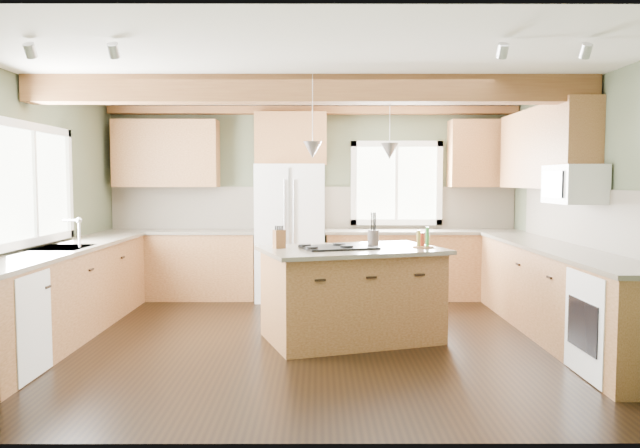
{
  "coord_description": "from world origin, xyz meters",
  "views": [
    {
      "loc": [
        0.07,
        -6.16,
        1.59
      ],
      "look_at": [
        0.09,
        0.3,
        1.14
      ],
      "focal_mm": 35.0,
      "sensor_mm": 36.0,
      "label": 1
    }
  ],
  "objects": [
    {
      "name": "floor",
      "position": [
        0.0,
        0.0,
        0.0
      ],
      "size": [
        5.6,
        5.6,
        0.0
      ],
      "primitive_type": "plane",
      "color": "black",
      "rests_on": "ground"
    },
    {
      "name": "ceiling",
      "position": [
        0.0,
        0.0,
        2.6
      ],
      "size": [
        5.6,
        5.6,
        0.0
      ],
      "primitive_type": "plane",
      "rotation": [
        3.14,
        0.0,
        0.0
      ],
      "color": "silver",
      "rests_on": "wall_back"
    },
    {
      "name": "wall_back",
      "position": [
        0.0,
        2.5,
        1.3
      ],
      "size": [
        5.6,
        0.0,
        5.6
      ],
      "primitive_type": "plane",
      "rotation": [
        1.57,
        0.0,
        0.0
      ],
      "color": "#454D37",
      "rests_on": "ground"
    },
    {
      "name": "wall_left",
      "position": [
        -2.8,
        0.0,
        1.3
      ],
      "size": [
        0.0,
        5.0,
        5.0
      ],
      "primitive_type": "plane",
      "rotation": [
        1.57,
        0.0,
        1.57
      ],
      "color": "#454D37",
      "rests_on": "ground"
    },
    {
      "name": "wall_right",
      "position": [
        2.8,
        0.0,
        1.3
      ],
      "size": [
        0.0,
        5.0,
        5.0
      ],
      "primitive_type": "plane",
      "rotation": [
        1.57,
        0.0,
        -1.57
      ],
      "color": "#454D37",
      "rests_on": "ground"
    },
    {
      "name": "ceiling_beam",
      "position": [
        0.0,
        -0.02,
        2.47
      ],
      "size": [
        5.55,
        0.26,
        0.26
      ],
      "primitive_type": "cube",
      "color": "brown",
      "rests_on": "ceiling"
    },
    {
      "name": "soffit_trim",
      "position": [
        0.0,
        2.4,
        2.54
      ],
      "size": [
        5.55,
        0.2,
        0.1
      ],
      "primitive_type": "cube",
      "color": "brown",
      "rests_on": "ceiling"
    },
    {
      "name": "backsplash_back",
      "position": [
        0.0,
        2.48,
        1.21
      ],
      "size": [
        5.58,
        0.03,
        0.58
      ],
      "primitive_type": "cube",
      "color": "brown",
      "rests_on": "wall_back"
    },
    {
      "name": "backsplash_right",
      "position": [
        2.78,
        0.05,
        1.21
      ],
      "size": [
        0.03,
        3.7,
        0.58
      ],
      "primitive_type": "cube",
      "color": "brown",
      "rests_on": "wall_right"
    },
    {
      "name": "base_cab_back_left",
      "position": [
        -1.79,
        2.2,
        0.44
      ],
      "size": [
        2.02,
        0.6,
        0.88
      ],
      "primitive_type": "cube",
      "color": "brown",
      "rests_on": "floor"
    },
    {
      "name": "counter_back_left",
      "position": [
        -1.79,
        2.2,
        0.9
      ],
      "size": [
        2.06,
        0.64,
        0.04
      ],
      "primitive_type": "cube",
      "color": "brown",
      "rests_on": "base_cab_back_left"
    },
    {
      "name": "base_cab_back_right",
      "position": [
        1.49,
        2.2,
        0.44
      ],
      "size": [
        2.62,
        0.6,
        0.88
      ],
      "primitive_type": "cube",
      "color": "brown",
      "rests_on": "floor"
    },
    {
      "name": "counter_back_right",
      "position": [
        1.49,
        2.2,
        0.9
      ],
      "size": [
        2.66,
        0.64,
        0.04
      ],
      "primitive_type": "cube",
      "color": "brown",
      "rests_on": "base_cab_back_right"
    },
    {
      "name": "base_cab_left",
      "position": [
        -2.5,
        0.05,
        0.44
      ],
      "size": [
        0.6,
        3.7,
        0.88
      ],
      "primitive_type": "cube",
      "color": "brown",
      "rests_on": "floor"
    },
    {
      "name": "counter_left",
      "position": [
        -2.5,
        0.05,
        0.9
      ],
      "size": [
        0.64,
        3.74,
        0.04
      ],
      "primitive_type": "cube",
      "color": "brown",
      "rests_on": "base_cab_left"
    },
    {
      "name": "base_cab_right",
      "position": [
        2.5,
        0.05,
        0.44
      ],
      "size": [
        0.6,
        3.7,
        0.88
      ],
      "primitive_type": "cube",
      "color": "brown",
      "rests_on": "floor"
    },
    {
      "name": "counter_right",
      "position": [
        2.5,
        0.05,
        0.9
      ],
      "size": [
        0.64,
        3.74,
        0.04
      ],
      "primitive_type": "cube",
      "color": "brown",
      "rests_on": "base_cab_right"
    },
    {
      "name": "upper_cab_back_left",
      "position": [
        -1.99,
        2.33,
        1.95
      ],
      "size": [
        1.4,
        0.35,
        0.9
      ],
      "primitive_type": "cube",
      "color": "brown",
      "rests_on": "wall_back"
    },
    {
      "name": "upper_cab_over_fridge",
      "position": [
        -0.3,
        2.33,
        2.15
      ],
      "size": [
        0.96,
        0.35,
        0.7
      ],
      "primitive_type": "cube",
      "color": "brown",
      "rests_on": "wall_back"
    },
    {
      "name": "upper_cab_right",
      "position": [
        2.62,
        0.9,
        1.95
      ],
      "size": [
        0.35,
        2.2,
        0.9
      ],
      "primitive_type": "cube",
      "color": "brown",
      "rests_on": "wall_right"
    },
    {
      "name": "upper_cab_back_corner",
      "position": [
        2.3,
        2.33,
        1.95
      ],
      "size": [
        0.9,
        0.35,
        0.9
      ],
      "primitive_type": "cube",
      "color": "brown",
      "rests_on": "wall_back"
    },
    {
      "name": "window_left",
      "position": [
        -2.78,
        0.05,
        1.55
      ],
      "size": [
        0.04,
        1.6,
        1.05
      ],
      "primitive_type": "cube",
      "color": "white",
      "rests_on": "wall_left"
    },
    {
      "name": "window_back",
      "position": [
        1.15,
        2.48,
        1.55
      ],
      "size": [
        1.1,
        0.04,
        1.0
      ],
      "primitive_type": "cube",
      "color": "white",
      "rests_on": "wall_back"
    },
    {
      "name": "sink",
      "position": [
        -2.5,
        0.05,
        0.91
      ],
      "size": [
        0.5,
        0.65,
        0.03
      ],
      "primitive_type": "cube",
      "color": "#262628",
      "rests_on": "counter_left"
    },
    {
      "name": "faucet",
      "position": [
        -2.32,
        0.05,
        1.05
      ],
      "size": [
        0.02,
        0.02,
        0.28
      ],
      "primitive_type": "cylinder",
      "color": "#B2B2B7",
      "rests_on": "sink"
    },
    {
      "name": "oven",
      "position": [
        2.49,
        -1.25,
        0.43
      ],
      "size": [
        0.6,
        0.72,
        0.84
      ],
      "primitive_type": "cube",
      "color": "white",
      "rests_on": "floor"
    },
    {
      "name": "microwave",
      "position": [
        2.58,
        -0.05,
        1.55
      ],
      "size": [
        0.4,
        0.7,
        0.38
      ],
      "primitive_type": "cube",
      "color": "white",
      "rests_on": "wall_right"
    },
    {
      "name": "pendant_left",
      "position": [
        0.02,
        -0.15,
        1.88
      ],
      "size": [
        0.18,
        0.18,
        0.16
      ],
      "primitive_type": "cone",
      "rotation": [
        3.14,
        0.0,
        0.0
      ],
      "color": "#B2B2B7",
      "rests_on": "ceiling"
    },
    {
      "name": "pendant_right",
      "position": [
        0.78,
        0.1,
        1.88
      ],
      "size": [
        0.18,
        0.18,
        0.16
      ],
      "primitive_type": "cone",
      "rotation": [
        3.14,
        0.0,
        0.0
      ],
      "color": "#B2B2B7",
      "rests_on": "ceiling"
    },
    {
      "name": "refrigerator",
      "position": [
        -0.3,
        2.12,
        0.9
      ],
      "size": [
        0.9,
        0.74,
        1.8
      ],
      "primitive_type": "cube",
      "color": "white",
      "rests_on": "floor"
    },
    {
      "name": "island",
      "position": [
        0.4,
        -0.02,
        0.44
      ],
      "size": [
        1.85,
        1.45,
        0.88
      ],
      "primitive_type": "cube",
      "rotation": [
        0.0,
        0.0,
        0.32
      ],
      "color": "brown",
      "rests_on": "floor"
    },
    {
      "name": "island_top",
      "position": [
        0.4,
        -0.02,
        0.9
      ],
      "size": [
        1.98,
        1.58,
        0.04
      ],
      "primitive_type": "cube",
      "rotation": [
        0.0,
        0.0,
        0.32
      ],
      "color": "brown",
      "rests_on": "island"
    },
    {
      "name": "cooktop",
      "position": [
        0.27,
        -0.07,
        0.93
      ],
      "size": [
        0.81,
        0.66,
        0.02
      ],
      "primitive_type": "cube",
      "rotation": [
        0.0,
        0.0,
        0.32
      ],
      "color": "black",
      "rests_on": "island_top"
    },
    {
      "name": "knife_block",
      "position": [
        -0.31,
        -0.05,
        1.01
      ],
      "size": [
        0.13,
        0.12,
        0.18
      ],
      "primitive_type": "cube",
      "rotation": [
        0.0,
        0.0,
        0.52
      ],
      "color": "brown",
      "rests_on": "island_top"
    },
    {
      "name": "utensil_crock",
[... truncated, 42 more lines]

